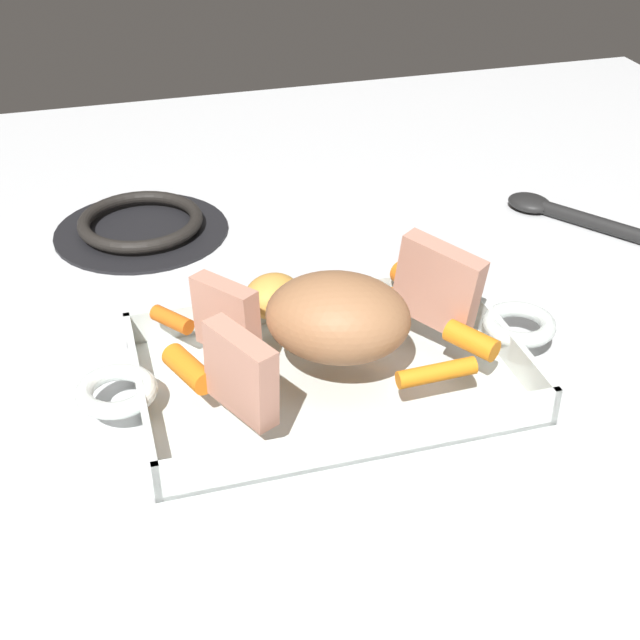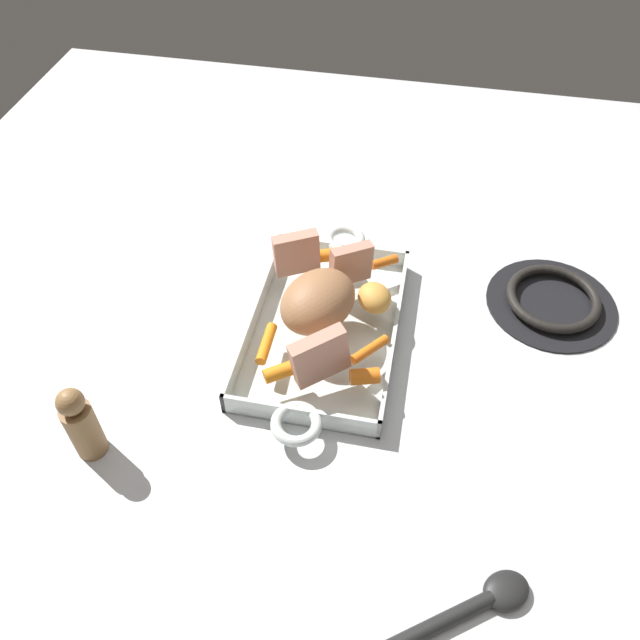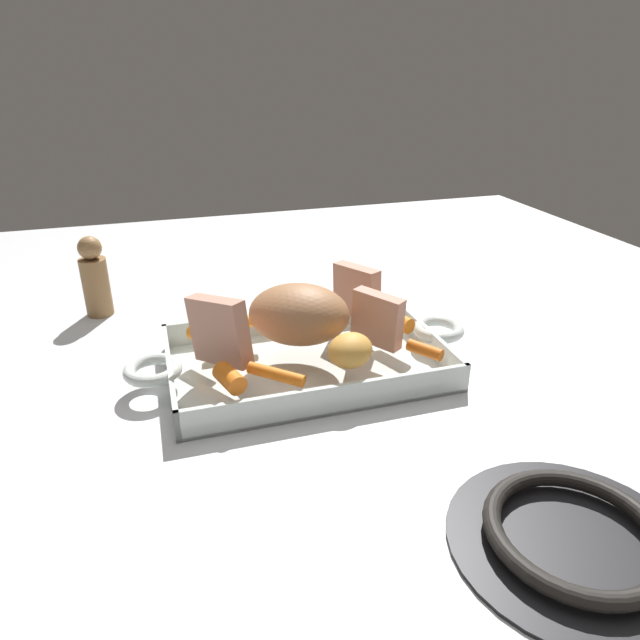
{
  "view_description": "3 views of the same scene",
  "coord_description": "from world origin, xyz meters",
  "px_view_note": "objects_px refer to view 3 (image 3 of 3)",
  "views": [
    {
      "loc": [
        0.19,
        0.63,
        0.5
      ],
      "look_at": [
        0.01,
        0.01,
        0.08
      ],
      "focal_mm": 49.93,
      "sensor_mm": 36.0,
      "label": 1
    },
    {
      "loc": [
        -0.64,
        -0.12,
        0.76
      ],
      "look_at": [
        -0.02,
        0.0,
        0.05
      ],
      "focal_mm": 35.94,
      "sensor_mm": 36.0,
      "label": 2
    },
    {
      "loc": [
        -0.17,
        -0.63,
        0.37
      ],
      "look_at": [
        0.02,
        -0.01,
        0.07
      ],
      "focal_mm": 32.13,
      "sensor_mm": 36.0,
      "label": 3
    }
  ],
  "objects_px": {
    "baby_carrot_northeast": "(205,336)",
    "baby_carrot_long": "(425,350)",
    "pork_roast": "(299,314)",
    "baby_carrot_southeast": "(395,320)",
    "roast_slice_outer": "(357,291)",
    "roast_slice_thick": "(219,331)",
    "baby_carrot_southwest": "(230,378)",
    "baby_carrot_center_right": "(237,323)",
    "baby_carrot_center_left": "(276,374)",
    "roasting_dish": "(306,361)",
    "pepper_mill": "(95,278)",
    "stove_burner_rear": "(574,537)",
    "potato_whole": "(350,350)",
    "roast_slice_thin": "(377,319)"
  },
  "relations": [
    {
      "from": "pork_roast",
      "to": "pepper_mill",
      "type": "relative_size",
      "value": 1.01
    },
    {
      "from": "pork_roast",
      "to": "roast_slice_thick",
      "type": "xyz_separation_m",
      "value": [
        -0.1,
        -0.02,
        0.0
      ]
    },
    {
      "from": "baby_carrot_long",
      "to": "stove_burner_rear",
      "type": "relative_size",
      "value": 0.22
    },
    {
      "from": "pork_roast",
      "to": "baby_carrot_center_right",
      "type": "height_order",
      "value": "pork_roast"
    },
    {
      "from": "roast_slice_thin",
      "to": "baby_carrot_southwest",
      "type": "height_order",
      "value": "roast_slice_thin"
    },
    {
      "from": "baby_carrot_southeast",
      "to": "baby_carrot_long",
      "type": "bearing_deg",
      "value": -88.24
    },
    {
      "from": "roast_slice_outer",
      "to": "roast_slice_thick",
      "type": "bearing_deg",
      "value": -158.72
    },
    {
      "from": "baby_carrot_southwest",
      "to": "stove_burner_rear",
      "type": "relative_size",
      "value": 0.19
    },
    {
      "from": "roasting_dish",
      "to": "pork_roast",
      "type": "xyz_separation_m",
      "value": [
        -0.01,
        0.01,
        0.07
      ]
    },
    {
      "from": "baby_carrot_center_right",
      "to": "roasting_dish",
      "type": "bearing_deg",
      "value": -42.86
    },
    {
      "from": "roast_slice_thin",
      "to": "stove_burner_rear",
      "type": "relative_size",
      "value": 0.32
    },
    {
      "from": "roast_slice_thick",
      "to": "baby_carrot_long",
      "type": "height_order",
      "value": "roast_slice_thick"
    },
    {
      "from": "pork_roast",
      "to": "baby_carrot_southeast",
      "type": "xyz_separation_m",
      "value": [
        0.13,
        0.0,
        -0.03
      ]
    },
    {
      "from": "baby_carrot_long",
      "to": "potato_whole",
      "type": "relative_size",
      "value": 0.78
    },
    {
      "from": "baby_carrot_northeast",
      "to": "baby_carrot_southwest",
      "type": "distance_m",
      "value": 0.12
    },
    {
      "from": "baby_carrot_southwest",
      "to": "potato_whole",
      "type": "relative_size",
      "value": 0.7
    },
    {
      "from": "pork_roast",
      "to": "roast_slice_thick",
      "type": "distance_m",
      "value": 0.11
    },
    {
      "from": "roast_slice_thin",
      "to": "baby_carrot_center_right",
      "type": "distance_m",
      "value": 0.19
    },
    {
      "from": "roast_slice_outer",
      "to": "baby_carrot_center_right",
      "type": "bearing_deg",
      "value": 177.47
    },
    {
      "from": "baby_carrot_northeast",
      "to": "baby_carrot_long",
      "type": "xyz_separation_m",
      "value": [
        0.25,
        -0.11,
        -0.0
      ]
    },
    {
      "from": "baby_carrot_center_left",
      "to": "pork_roast",
      "type": "bearing_deg",
      "value": 59.62
    },
    {
      "from": "roast_slice_thick",
      "to": "pepper_mill",
      "type": "distance_m",
      "value": 0.32
    },
    {
      "from": "roast_slice_outer",
      "to": "baby_carrot_southwest",
      "type": "distance_m",
      "value": 0.25
    },
    {
      "from": "baby_carrot_southeast",
      "to": "baby_carrot_southwest",
      "type": "height_order",
      "value": "baby_carrot_southwest"
    },
    {
      "from": "potato_whole",
      "to": "baby_carrot_center_left",
      "type": "bearing_deg",
      "value": -175.75
    },
    {
      "from": "roasting_dish",
      "to": "baby_carrot_southeast",
      "type": "height_order",
      "value": "baby_carrot_southeast"
    },
    {
      "from": "baby_carrot_southwest",
      "to": "baby_carrot_northeast",
      "type": "bearing_deg",
      "value": 96.72
    },
    {
      "from": "roast_slice_thin",
      "to": "baby_carrot_center_left",
      "type": "bearing_deg",
      "value": -159.93
    },
    {
      "from": "baby_carrot_northeast",
      "to": "baby_carrot_long",
      "type": "bearing_deg",
      "value": -23.86
    },
    {
      "from": "baby_carrot_center_right",
      "to": "baby_carrot_long",
      "type": "height_order",
      "value": "same"
    },
    {
      "from": "roast_slice_thin",
      "to": "baby_carrot_southeast",
      "type": "xyz_separation_m",
      "value": [
        0.04,
        0.04,
        -0.02
      ]
    },
    {
      "from": "roast_slice_thick",
      "to": "baby_carrot_southwest",
      "type": "height_order",
      "value": "roast_slice_thick"
    },
    {
      "from": "pork_roast",
      "to": "baby_carrot_center_left",
      "type": "distance_m",
      "value": 0.1
    },
    {
      "from": "baby_carrot_northeast",
      "to": "baby_carrot_center_right",
      "type": "distance_m",
      "value": 0.06
    },
    {
      "from": "baby_carrot_southeast",
      "to": "stove_burner_rear",
      "type": "xyz_separation_m",
      "value": [
        0.0,
        -0.36,
        -0.04
      ]
    },
    {
      "from": "roasting_dish",
      "to": "roast_slice_outer",
      "type": "height_order",
      "value": "roast_slice_outer"
    },
    {
      "from": "potato_whole",
      "to": "pepper_mill",
      "type": "height_order",
      "value": "pepper_mill"
    },
    {
      "from": "pork_roast",
      "to": "baby_carrot_long",
      "type": "height_order",
      "value": "pork_roast"
    },
    {
      "from": "baby_carrot_center_left",
      "to": "stove_burner_rear",
      "type": "bearing_deg",
      "value": -55.29
    },
    {
      "from": "baby_carrot_center_left",
      "to": "baby_carrot_long",
      "type": "bearing_deg",
      "value": 0.94
    },
    {
      "from": "baby_carrot_center_left",
      "to": "baby_carrot_southeast",
      "type": "bearing_deg",
      "value": 25.73
    },
    {
      "from": "baby_carrot_center_right",
      "to": "stove_burner_rear",
      "type": "bearing_deg",
      "value": -63.69
    },
    {
      "from": "baby_carrot_southwest",
      "to": "pepper_mill",
      "type": "height_order",
      "value": "pepper_mill"
    },
    {
      "from": "baby_carrot_center_left",
      "to": "potato_whole",
      "type": "xyz_separation_m",
      "value": [
        0.09,
        0.01,
        0.01
      ]
    },
    {
      "from": "baby_carrot_northeast",
      "to": "potato_whole",
      "type": "xyz_separation_m",
      "value": [
        0.16,
        -0.11,
        0.01
      ]
    },
    {
      "from": "roast_slice_outer",
      "to": "baby_carrot_northeast",
      "type": "bearing_deg",
      "value": -173.11
    },
    {
      "from": "roast_slice_thin",
      "to": "pepper_mill",
      "type": "xyz_separation_m",
      "value": [
        -0.35,
        0.29,
        -0.01
      ]
    },
    {
      "from": "pepper_mill",
      "to": "roast_slice_thick",
      "type": "bearing_deg",
      "value": -61.33
    },
    {
      "from": "roast_slice_outer",
      "to": "baby_carrot_center_left",
      "type": "bearing_deg",
      "value": -136.47
    },
    {
      "from": "roast_slice_thick",
      "to": "baby_carrot_center_left",
      "type": "distance_m",
      "value": 0.09
    }
  ]
}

